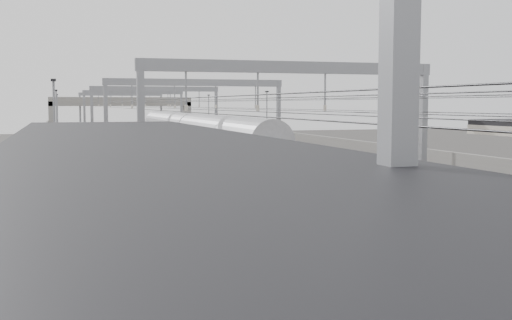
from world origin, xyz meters
TOP-DOWN VIEW (x-y plane):
  - platform_left at (-8.00, 45.00)m, footprint 4.00×120.00m
  - platform_right at (8.00, 45.00)m, footprint 4.00×120.00m
  - tracks at (0.00, 45.00)m, footprint 11.40×140.00m
  - overhead_line at (0.00, 51.62)m, footprint 13.00×140.00m
  - canopy_left at (-8.02, 2.99)m, footprint 4.40×30.00m
  - overbridge at (0.00, 100.00)m, footprint 22.00×2.20m
  - wall_left at (-11.20, 45.00)m, footprint 0.30×120.00m
  - wall_right at (11.20, 45.00)m, footprint 0.30×120.00m
  - train at (1.50, 48.17)m, footprint 2.53×46.12m
  - signal_green at (-5.20, 71.99)m, footprint 0.32×0.32m
  - signal_red_near at (3.20, 72.43)m, footprint 0.32×0.32m
  - signal_red_far at (5.40, 70.82)m, footprint 0.32×0.32m

SIDE VIEW (x-z plane):
  - tracks at x=0.00m, z-range -0.05..0.15m
  - platform_left at x=-8.00m, z-range 0.00..1.00m
  - platform_right at x=8.00m, z-range 0.00..1.00m
  - wall_left at x=-11.20m, z-range 0.00..3.20m
  - wall_right at x=11.20m, z-range 0.00..3.20m
  - train at x=1.50m, z-range -0.03..3.98m
  - signal_green at x=-5.20m, z-range 0.68..4.15m
  - signal_red_near at x=3.20m, z-range 0.68..4.15m
  - signal_red_far at x=5.40m, z-range 0.68..4.15m
  - canopy_left at x=-8.02m, z-range 2.97..7.21m
  - overbridge at x=0.00m, z-range 1.86..8.76m
  - overhead_line at x=0.00m, z-range 2.84..9.44m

